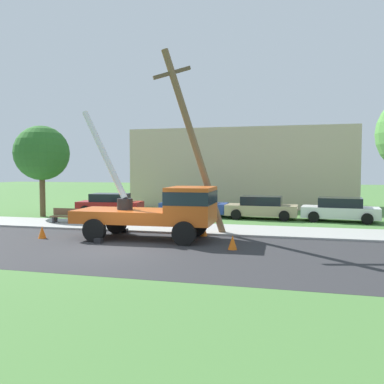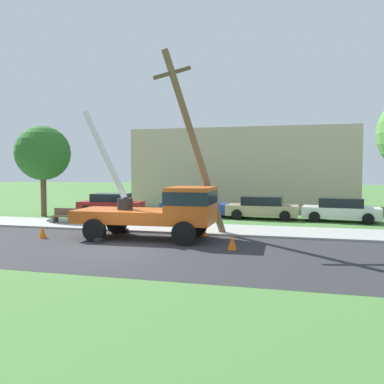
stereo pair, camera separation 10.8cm
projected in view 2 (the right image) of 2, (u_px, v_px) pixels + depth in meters
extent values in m
plane|color=#477538|center=(194.00, 215.00, 27.73)|extent=(120.00, 120.00, 0.00)
cube|color=#2B2B2D|center=(118.00, 248.00, 16.15)|extent=(80.00, 8.02, 0.01)
cube|color=#9E9E99|center=(165.00, 227.00, 21.66)|extent=(80.00, 3.41, 0.10)
cube|color=#C65119|center=(125.00, 216.00, 18.58)|extent=(4.38, 2.55, 0.55)
cube|color=#C65119|center=(191.00, 205.00, 17.87)|extent=(1.98, 2.47, 1.60)
cube|color=#19232D|center=(191.00, 197.00, 17.85)|extent=(2.01, 2.49, 0.56)
cylinder|color=black|center=(125.00, 204.00, 18.55)|extent=(0.70, 0.70, 0.50)
cylinder|color=silver|center=(104.00, 154.00, 19.34)|extent=(2.93, 1.56, 4.26)
cube|color=black|center=(99.00, 241.00, 17.36)|extent=(0.31, 0.31, 0.20)
cube|color=black|center=(125.00, 231.00, 20.18)|extent=(0.31, 0.31, 0.20)
cylinder|color=black|center=(184.00, 233.00, 16.77)|extent=(1.00, 0.30, 1.00)
cylinder|color=black|center=(196.00, 225.00, 19.11)|extent=(1.00, 0.30, 1.00)
cylinder|color=black|center=(94.00, 230.00, 17.65)|extent=(1.00, 0.30, 1.00)
cylinder|color=black|center=(117.00, 223.00, 19.98)|extent=(1.00, 0.30, 1.00)
cylinder|color=brown|center=(195.00, 145.00, 19.17)|extent=(2.90, 1.80, 8.64)
cube|color=brown|center=(172.00, 73.00, 18.72)|extent=(1.61, 0.99, 0.72)
cone|color=orange|center=(232.00, 242.00, 15.93)|extent=(0.36, 0.36, 0.56)
cone|color=orange|center=(42.00, 232.00, 18.56)|extent=(0.36, 0.36, 0.56)
cone|color=orange|center=(204.00, 230.00, 19.13)|extent=(0.36, 0.36, 0.56)
cube|color=#B21E1E|center=(111.00, 206.00, 28.56)|extent=(4.54, 2.17, 0.65)
cube|color=black|center=(111.00, 197.00, 28.53)|extent=(2.60, 1.86, 0.55)
cylinder|color=black|center=(127.00, 211.00, 27.44)|extent=(0.64, 0.22, 0.64)
cylinder|color=black|center=(135.00, 208.00, 29.21)|extent=(0.64, 0.22, 0.64)
cylinder|color=black|center=(86.00, 210.00, 27.94)|extent=(0.64, 0.22, 0.64)
cylinder|color=black|center=(97.00, 208.00, 29.71)|extent=(0.64, 0.22, 0.64)
cube|color=#263F99|center=(195.00, 208.00, 27.34)|extent=(4.43, 1.88, 0.65)
cube|color=black|center=(195.00, 199.00, 27.31)|extent=(2.49, 1.70, 0.55)
cylinder|color=black|center=(213.00, 213.00, 26.10)|extent=(0.64, 0.22, 0.64)
cylinder|color=black|center=(219.00, 210.00, 27.83)|extent=(0.64, 0.22, 0.64)
cylinder|color=black|center=(170.00, 212.00, 26.89)|extent=(0.64, 0.22, 0.64)
cylinder|color=black|center=(178.00, 209.00, 28.62)|extent=(0.64, 0.22, 0.64)
cube|color=tan|center=(262.00, 210.00, 25.75)|extent=(4.45, 1.92, 0.65)
cube|color=black|center=(262.00, 201.00, 25.72)|extent=(2.51, 1.72, 0.55)
cylinder|color=black|center=(285.00, 216.00, 24.50)|extent=(0.64, 0.22, 0.64)
cylinder|color=black|center=(287.00, 213.00, 26.22)|extent=(0.64, 0.22, 0.64)
cylinder|color=black|center=(237.00, 215.00, 25.31)|extent=(0.64, 0.22, 0.64)
cylinder|color=black|center=(242.00, 212.00, 27.04)|extent=(0.64, 0.22, 0.64)
cube|color=silver|center=(341.00, 212.00, 24.39)|extent=(4.55, 2.20, 0.65)
cube|color=black|center=(341.00, 202.00, 24.35)|extent=(2.61, 1.88, 0.55)
cylinder|color=black|center=(368.00, 219.00, 23.06)|extent=(0.64, 0.22, 0.64)
cylinder|color=black|center=(366.00, 216.00, 24.74)|extent=(0.64, 0.22, 0.64)
cylinder|color=black|center=(314.00, 217.00, 24.05)|extent=(0.64, 0.22, 0.64)
cylinder|color=black|center=(316.00, 214.00, 25.74)|extent=(0.64, 0.22, 0.64)
cube|color=brown|center=(65.00, 216.00, 23.15)|extent=(1.60, 0.44, 0.06)
cube|color=brown|center=(67.00, 212.00, 23.33)|extent=(1.60, 0.06, 0.40)
cube|color=#333338|center=(56.00, 220.00, 23.32)|extent=(0.10, 0.40, 0.45)
cube|color=#333338|center=(75.00, 221.00, 23.01)|extent=(0.10, 0.40, 0.45)
cylinder|color=brown|center=(43.00, 187.00, 26.99)|extent=(0.36, 0.36, 3.89)
sphere|color=#2D6B28|center=(43.00, 153.00, 26.86)|extent=(3.56, 3.56, 3.56)
cube|color=#C6B293|center=(244.00, 168.00, 34.80)|extent=(18.00, 6.00, 6.40)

